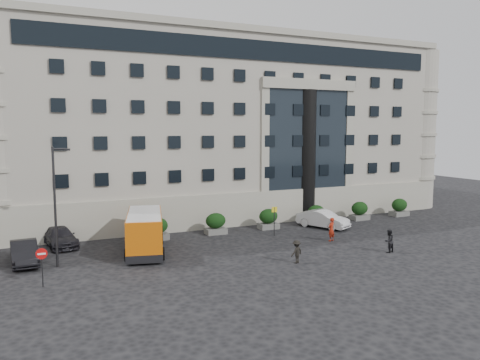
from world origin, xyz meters
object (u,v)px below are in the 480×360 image
object	(u,v)px
hedge_b	(216,223)
hedge_f	(399,207)
hedge_e	(360,211)
hedge_a	(157,229)
bus_stop_sign	(274,216)
hedge_c	(268,219)
minibus	(145,231)
parked_car_b	(24,253)
pedestrian_a	(331,229)
pedestrian_b	(389,241)
pedestrian_c	(297,252)
parked_car_c	(60,237)
street_lamp	(56,202)
no_entry_sign	(42,260)
hedge_d	(316,214)
parked_car_d	(15,227)
white_taxi	(323,219)

from	to	relation	value
hedge_b	hedge_f	distance (m)	20.80
hedge_b	hedge_e	xyz separation A→B (m)	(15.60, 0.00, 0.00)
hedge_a	bus_stop_sign	distance (m)	9.94
hedge_c	bus_stop_sign	xyz separation A→B (m)	(-0.90, -2.80, 0.80)
hedge_a	minibus	distance (m)	4.12
parked_car_b	pedestrian_a	xyz separation A→B (m)	(22.89, -3.14, 0.18)
pedestrian_b	pedestrian_c	distance (m)	7.70
parked_car_c	pedestrian_a	bearing A→B (deg)	-28.91
hedge_f	hedge_e	bearing A→B (deg)	180.00
street_lamp	no_entry_sign	world-z (taller)	street_lamp
hedge_d	parked_car_d	world-z (taller)	hedge_d
pedestrian_a	pedestrian_c	xyz separation A→B (m)	(-5.88, -4.29, -0.17)
no_entry_sign	minibus	bearing A→B (deg)	36.12
no_entry_sign	minibus	xyz separation A→B (m)	(7.16, 5.22, 0.00)
parked_car_b	pedestrian_a	size ratio (longest dim) A/B	2.46
hedge_e	hedge_f	size ratio (longest dim) A/B	1.00
street_lamp	parked_car_b	size ratio (longest dim) A/B	1.68
hedge_d	pedestrian_c	xyz separation A→B (m)	(-8.60, -10.63, -0.13)
hedge_b	pedestrian_a	world-z (taller)	pedestrian_a
minibus	parked_car_d	world-z (taller)	minibus
hedge_a	pedestrian_b	xyz separation A→B (m)	(14.69, -11.06, -0.06)
bus_stop_sign	no_entry_sign	bearing A→B (deg)	-161.92
hedge_c	parked_car_b	xyz separation A→B (m)	(-20.41, -3.20, -0.14)
hedge_e	parked_car_c	xyz separation A→B (m)	(-28.30, 1.00, -0.20)
hedge_e	pedestrian_c	size ratio (longest dim) A/B	1.16
hedge_d	white_taxi	world-z (taller)	hedge_d
hedge_e	parked_car_c	size ratio (longest dim) A/B	0.37
pedestrian_a	hedge_e	bearing A→B (deg)	-163.12
hedge_b	parked_car_d	world-z (taller)	hedge_b
hedge_f	bus_stop_sign	world-z (taller)	bus_stop_sign
hedge_c	parked_car_b	size ratio (longest dim) A/B	0.39
hedge_b	white_taxi	size ratio (longest dim) A/B	0.37
bus_stop_sign	white_taxi	xyz separation A→B (m)	(5.73, 1.11, -0.91)
pedestrian_a	hedge_c	bearing A→B (deg)	-90.38
hedge_b	pedestrian_a	bearing A→B (deg)	-39.50
hedge_d	hedge_f	xyz separation A→B (m)	(10.40, 0.00, 0.00)
hedge_f	parked_car_b	xyz separation A→B (m)	(-36.01, -3.20, -0.14)
parked_car_c	bus_stop_sign	bearing A→B (deg)	-21.72
hedge_e	pedestrian_b	bearing A→B (deg)	-118.92
hedge_e	minibus	xyz separation A→B (m)	(-22.64, -3.62, 0.72)
street_lamp	hedge_d	bearing A→B (deg)	11.53
parked_car_b	parked_car_c	distance (m)	4.89
hedge_b	street_lamp	world-z (taller)	street_lamp
street_lamp	hedge_c	bearing A→B (deg)	14.67
minibus	hedge_b	bearing A→B (deg)	40.76
parked_car_b	hedge_b	bearing A→B (deg)	8.17
hedge_c	white_taxi	distance (m)	5.12
hedge_c	parked_car_c	bearing A→B (deg)	176.81
hedge_e	hedge_f	xyz separation A→B (m)	(5.20, 0.00, 0.00)
pedestrian_a	parked_car_c	bearing A→B (deg)	-41.59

